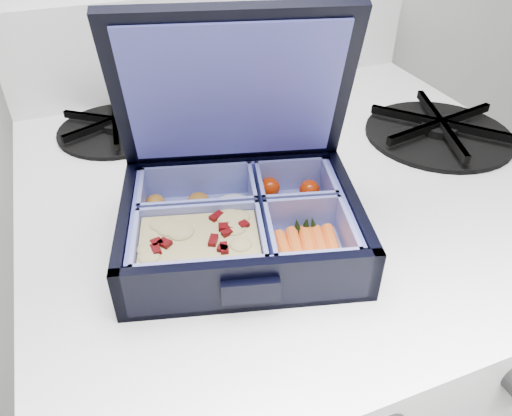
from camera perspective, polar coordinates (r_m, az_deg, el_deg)
name	(u,v)px	position (r m, az deg, el deg)	size (l,w,h in m)	color
stove	(279,391)	(0.99, 2.66, -20.19)	(0.65, 0.65, 0.98)	white
bento_box	(241,224)	(0.50, -1.73, -1.85)	(0.23, 0.18, 0.06)	black
burner_grate	(440,127)	(0.74, 20.28, 8.68)	(0.20, 0.20, 0.03)	black
burner_grate_rear	(116,125)	(0.74, -15.71, 9.08)	(0.16, 0.16, 0.02)	black
fork	(270,153)	(0.66, 1.61, 6.30)	(0.03, 0.19, 0.01)	#B0B0B0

